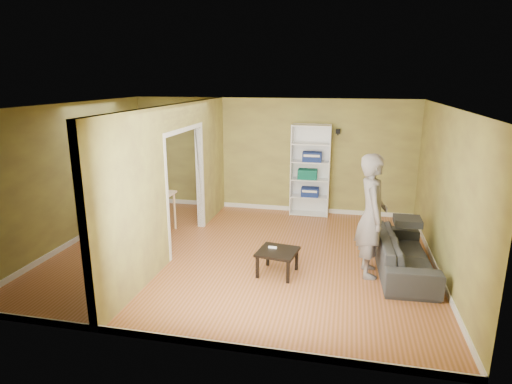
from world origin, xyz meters
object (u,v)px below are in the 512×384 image
dining_table (138,198)px  chair_left (107,209)px  person (373,205)px  sofa (404,248)px  coffee_table (278,254)px  chair_far (154,203)px  bookshelf (310,170)px  chair_near (128,219)px

dining_table → chair_left: (-0.70, -0.02, -0.28)m
person → dining_table: bearing=71.6°
sofa → chair_left: (-5.69, 0.71, 0.06)m
coffee_table → chair_far: (-2.96, 1.84, 0.12)m
bookshelf → chair_left: bookshelf is taller
chair_near → person: bearing=-22.0°
person → chair_near: 4.36m
sofa → coffee_table: size_ratio=3.46×
chair_left → chair_near: chair_near is taller
bookshelf → dining_table: bookshelf is taller
person → dining_table: size_ratio=1.76×
sofa → dining_table: (-4.99, 0.74, 0.34)m
person → bookshelf: (-1.21, 2.95, -0.12)m
person → coffee_table: bearing=96.3°
chair_left → dining_table: bearing=102.9°
chair_left → chair_far: (0.77, 0.60, 0.00)m
sofa → chair_far: chair_far is taller
person → sofa: bearing=-74.5°
dining_table → coffee_table: bearing=-22.8°
chair_left → chair_near: bearing=63.8°
bookshelf → dining_table: bearing=-148.3°
sofa → chair_far: size_ratio=2.26×
dining_table → chair_far: bearing=83.5°
person → dining_table: (-4.44, 0.96, -0.41)m
sofa → dining_table: size_ratio=1.59×
bookshelf → chair_left: bearing=-152.8°
person → bookshelf: size_ratio=1.11×
coffee_table → person: bearing=12.5°
dining_table → chair_left: size_ratio=1.43×
person → chair_far: 4.68m
chair_far → person: bearing=140.5°
coffee_table → sofa: bearing=15.2°
bookshelf → chair_far: size_ratio=2.25×
sofa → coffee_table: bearing=102.7°
sofa → chair_left: 5.73m
sofa → chair_far: 5.09m
bookshelf → coffee_table: (-0.20, -3.26, -0.69)m
dining_table → chair_near: chair_near is taller
coffee_table → chair_left: (-3.72, 1.25, 0.12)m
coffee_table → dining_table: bearing=157.2°
coffee_table → chair_left: chair_left is taller
sofa → person: person is taller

